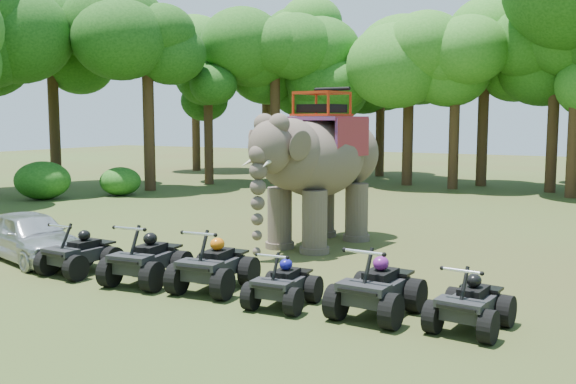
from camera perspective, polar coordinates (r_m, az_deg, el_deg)
name	(u,v)px	position (r m, az deg, el deg)	size (l,w,h in m)	color
ground	(263,278)	(15.01, -2.21, -7.69)	(110.00, 110.00, 0.00)	#47381E
elephant	(320,167)	(18.74, 2.82, 2.26)	(2.40, 5.45, 4.58)	#4B3E36
parked_car	(31,236)	(18.04, -21.90, -3.63)	(1.53, 3.81, 1.30)	silver
atv_0	(80,247)	(16.15, -18.03, -4.69)	(1.24, 1.71, 1.26)	black
atv_1	(146,253)	(14.82, -12.48, -5.29)	(1.36, 1.87, 1.38)	black
atv_2	(214,259)	(13.97, -6.62, -5.90)	(1.36, 1.86, 1.38)	black
atv_3	(283,278)	(12.75, -0.44, -7.62)	(1.12, 1.54, 1.14)	black
atv_4	(377,280)	(12.23, 7.92, -7.76)	(1.34, 1.84, 1.37)	black
atv_5	(471,296)	(11.80, 15.94, -8.91)	(1.18, 1.62, 1.20)	black
tree_0	(484,102)	(36.67, 16.99, 7.66)	(6.40, 6.40, 9.14)	#195114
tree_1	(554,111)	(34.59, 22.53, 6.65)	(5.66, 5.66, 8.09)	#195114
tree_28	(53,101)	(37.31, -20.13, 7.57)	(6.44, 6.44, 9.21)	#195114
tree_29	(148,101)	(33.60, -12.32, 7.91)	(6.39, 6.39, 9.13)	#195114
tree_30	(208,123)	(36.36, -7.09, 6.13)	(4.82, 4.82, 6.89)	#195114
tree_31	(275,108)	(36.27, -1.16, 7.49)	(5.99, 5.99, 8.56)	#195114
tree_32	(342,113)	(37.01, 4.78, 7.00)	(5.58, 5.58, 7.97)	#195114
tree_33	(409,100)	(36.11, 10.67, 8.06)	(6.59, 6.59, 9.41)	#195114
tree_35	(196,106)	(45.91, -8.22, 7.60)	(6.40, 6.40, 9.14)	#195114
tree_37	(266,98)	(47.84, -1.97, 8.34)	(7.24, 7.24, 10.35)	#195114
tree_39	(316,94)	(44.87, 2.47, 8.70)	(7.51, 7.51, 10.73)	#195114
tree_41	(380,108)	(41.53, 8.22, 7.43)	(6.11, 6.11, 8.73)	#195114
tree_43	(455,115)	(34.63, 14.59, 6.63)	(5.41, 5.41, 7.72)	#195114
tree_44	(311,117)	(38.42, 2.02, 6.66)	(5.26, 5.26, 7.52)	#195114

